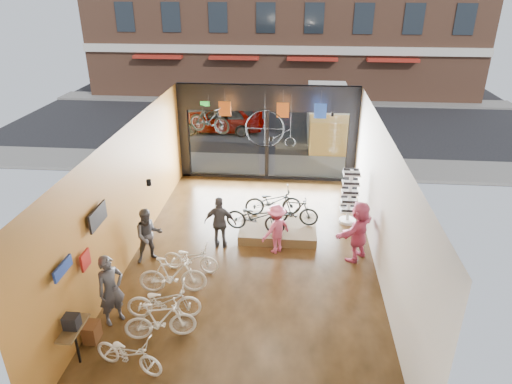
# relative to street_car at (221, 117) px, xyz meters

# --- Properties ---
(ground_plane) EXTENTS (7.00, 12.00, 0.04)m
(ground_plane) POSITION_rel_street_car_xyz_m (2.86, -12.00, -0.79)
(ground_plane) COLOR black
(ground_plane) RESTS_ON ground
(ceiling) EXTENTS (7.00, 12.00, 0.04)m
(ceiling) POSITION_rel_street_car_xyz_m (2.86, -12.00, 3.05)
(ceiling) COLOR black
(ceiling) RESTS_ON ground
(wall_left) EXTENTS (0.04, 12.00, 3.80)m
(wall_left) POSITION_rel_street_car_xyz_m (-0.66, -12.00, 1.13)
(wall_left) COLOR #B36430
(wall_left) RESTS_ON ground
(wall_right) EXTENTS (0.04, 12.00, 3.80)m
(wall_right) POSITION_rel_street_car_xyz_m (6.38, -12.00, 1.13)
(wall_right) COLOR beige
(wall_right) RESTS_ON ground
(wall_back) EXTENTS (7.00, 0.04, 3.80)m
(wall_back) POSITION_rel_street_car_xyz_m (2.86, -18.02, 1.13)
(wall_back) COLOR beige
(wall_back) RESTS_ON ground
(storefront) EXTENTS (7.00, 0.26, 3.80)m
(storefront) POSITION_rel_street_car_xyz_m (2.86, -6.00, 1.13)
(storefront) COLOR black
(storefront) RESTS_ON ground
(exit_sign) EXTENTS (0.35, 0.06, 0.18)m
(exit_sign) POSITION_rel_street_car_xyz_m (0.46, -6.12, 2.28)
(exit_sign) COLOR #198C26
(exit_sign) RESTS_ON storefront
(street_road) EXTENTS (30.00, 18.00, 0.02)m
(street_road) POSITION_rel_street_car_xyz_m (2.86, 3.00, -0.78)
(street_road) COLOR black
(street_road) RESTS_ON ground
(sidewalk_near) EXTENTS (30.00, 2.40, 0.12)m
(sidewalk_near) POSITION_rel_street_car_xyz_m (2.86, -4.80, -0.71)
(sidewalk_near) COLOR slate
(sidewalk_near) RESTS_ON ground
(sidewalk_far) EXTENTS (30.00, 2.00, 0.12)m
(sidewalk_far) POSITION_rel_street_car_xyz_m (2.86, 7.00, -0.71)
(sidewalk_far) COLOR slate
(sidewalk_far) RESTS_ON ground
(street_car) EXTENTS (4.53, 1.82, 1.54)m
(street_car) POSITION_rel_street_car_xyz_m (0.00, 0.00, 0.00)
(street_car) COLOR gray
(street_car) RESTS_ON street_road
(box_truck) EXTENTS (2.01, 6.02, 2.37)m
(box_truck) POSITION_rel_street_car_xyz_m (5.57, -1.00, 0.41)
(box_truck) COLOR silver
(box_truck) RESTS_ON street_road
(floor_bike_0) EXTENTS (1.67, 0.95, 0.83)m
(floor_bike_0) POSITION_rel_street_car_xyz_m (0.71, -16.34, -0.36)
(floor_bike_0) COLOR beige
(floor_bike_0) RESTS_ON ground_plane
(floor_bike_1) EXTENTS (1.66, 0.80, 0.96)m
(floor_bike_1) POSITION_rel_street_car_xyz_m (1.11, -15.38, -0.29)
(floor_bike_1) COLOR beige
(floor_bike_1) RESTS_ON ground_plane
(floor_bike_2) EXTENTS (1.82, 0.80, 0.93)m
(floor_bike_2) POSITION_rel_street_car_xyz_m (1.00, -14.69, -0.31)
(floor_bike_2) COLOR beige
(floor_bike_2) RESTS_ON ground_plane
(floor_bike_3) EXTENTS (1.79, 0.68, 1.05)m
(floor_bike_3) POSITION_rel_street_car_xyz_m (0.96, -13.73, -0.25)
(floor_bike_3) COLOR beige
(floor_bike_3) RESTS_ON ground_plane
(floor_bike_4) EXTENTS (1.64, 0.74, 0.83)m
(floor_bike_4) POSITION_rel_street_car_xyz_m (1.21, -12.76, -0.35)
(floor_bike_4) COLOR beige
(floor_bike_4) RESTS_ON ground_plane
(display_platform) EXTENTS (2.40, 1.80, 0.30)m
(display_platform) POSITION_rel_street_car_xyz_m (3.53, -10.45, -0.62)
(display_platform) COLOR #4A381B
(display_platform) RESTS_ON ground_plane
(display_bike_left) EXTENTS (1.96, 0.98, 0.98)m
(display_bike_left) POSITION_rel_street_car_xyz_m (2.84, -10.90, 0.02)
(display_bike_left) COLOR black
(display_bike_left) RESTS_ON display_platform
(display_bike_mid) EXTENTS (1.61, 0.63, 0.94)m
(display_bike_mid) POSITION_rel_street_car_xyz_m (4.00, -10.36, -0.00)
(display_bike_mid) COLOR black
(display_bike_mid) RESTS_ON display_platform
(display_bike_right) EXTENTS (1.91, 0.87, 0.97)m
(display_bike_right) POSITION_rel_street_car_xyz_m (3.32, -9.77, 0.01)
(display_bike_right) COLOR black
(display_bike_right) RESTS_ON display_platform
(customer_0) EXTENTS (0.74, 0.77, 1.78)m
(customer_0) POSITION_rel_street_car_xyz_m (-0.14, -14.93, 0.12)
(customer_0) COLOR #3F3F44
(customer_0) RESTS_ON ground_plane
(customer_1) EXTENTS (1.00, 0.93, 1.64)m
(customer_1) POSITION_rel_street_car_xyz_m (-0.07, -12.33, 0.05)
(customer_1) COLOR #3F3F44
(customer_1) RESTS_ON ground_plane
(customer_2) EXTENTS (0.98, 0.45, 1.65)m
(customer_2) POSITION_rel_street_car_xyz_m (1.83, -11.41, 0.05)
(customer_2) COLOR #3F3F44
(customer_2) RESTS_ON ground_plane
(customer_3) EXTENTS (1.12, 1.10, 1.54)m
(customer_3) POSITION_rel_street_car_xyz_m (3.51, -11.55, -0.00)
(customer_3) COLOR #CC4C72
(customer_3) RESTS_ON ground_plane
(customer_5) EXTENTS (1.46, 1.66, 1.82)m
(customer_5) POSITION_rel_street_car_xyz_m (5.86, -11.70, 0.14)
(customer_5) COLOR #CC4C72
(customer_5) RESTS_ON ground_plane
(sunglasses_rack) EXTENTS (0.67, 0.61, 1.88)m
(sunglasses_rack) POSITION_rel_street_car_xyz_m (5.81, -9.51, 0.17)
(sunglasses_rack) COLOR white
(sunglasses_rack) RESTS_ON ground_plane
(wall_merch) EXTENTS (0.40, 2.40, 2.60)m
(wall_merch) POSITION_rel_street_car_xyz_m (-0.52, -15.50, 0.53)
(wall_merch) COLOR navy
(wall_merch) RESTS_ON wall_left
(penny_farthing) EXTENTS (1.75, 0.06, 1.40)m
(penny_farthing) POSITION_rel_street_car_xyz_m (3.15, -7.50, 1.73)
(penny_farthing) COLOR black
(penny_farthing) RESTS_ON ceiling
(hung_bike) EXTENTS (1.64, 0.95, 0.95)m
(hung_bike) POSITION_rel_street_car_xyz_m (0.93, -7.80, 2.15)
(hung_bike) COLOR black
(hung_bike) RESTS_ON ceiling
(jersey_left) EXTENTS (0.45, 0.03, 0.55)m
(jersey_left) POSITION_rel_street_car_xyz_m (1.33, -6.80, 2.28)
(jersey_left) COLOR #CC5919
(jersey_left) RESTS_ON ceiling
(jersey_mid) EXTENTS (0.45, 0.03, 0.55)m
(jersey_mid) POSITION_rel_street_car_xyz_m (3.47, -6.80, 2.28)
(jersey_mid) COLOR #CC5919
(jersey_mid) RESTS_ON ceiling
(jersey_right) EXTENTS (0.45, 0.03, 0.55)m
(jersey_right) POSITION_rel_street_car_xyz_m (4.84, -6.80, 2.28)
(jersey_right) COLOR #1E3F99
(jersey_right) RESTS_ON ceiling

